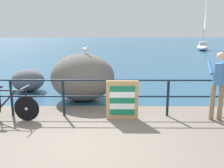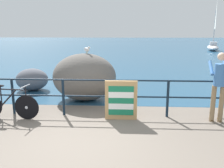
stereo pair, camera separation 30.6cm
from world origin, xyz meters
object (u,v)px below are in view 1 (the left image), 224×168
(breakwater_boulder_left, at_px, (28,80))
(breakwater_boulder_main, at_px, (83,77))
(folded_deckchair_stack, at_px, (122,100))
(sailboat, at_px, (203,45))
(seagull, at_px, (85,49))
(person_at_railing, at_px, (218,83))
(bicycle, at_px, (8,106))

(breakwater_boulder_left, bearing_deg, breakwater_boulder_main, -27.94)
(folded_deckchair_stack, height_order, breakwater_boulder_main, breakwater_boulder_main)
(sailboat, bearing_deg, breakwater_boulder_left, 162.00)
(folded_deckchair_stack, relative_size, seagull, 3.55)
(folded_deckchair_stack, bearing_deg, breakwater_boulder_left, 139.74)
(person_at_railing, height_order, breakwater_boulder_left, person_at_railing)
(bicycle, height_order, breakwater_boulder_left, bicycle)
(bicycle, height_order, breakwater_boulder_main, breakwater_boulder_main)
(breakwater_boulder_main, xyz_separation_m, breakwater_boulder_left, (-2.30, 1.22, -0.35))
(person_at_railing, height_order, folded_deckchair_stack, person_at_railing)
(breakwater_boulder_left, distance_m, seagull, 2.95)
(person_at_railing, xyz_separation_m, breakwater_boulder_left, (-6.01, 3.04, -0.56))
(breakwater_boulder_main, bearing_deg, person_at_railing, -26.09)
(person_at_railing, xyz_separation_m, seagull, (-3.62, 1.88, 0.72))
(folded_deckchair_stack, bearing_deg, seagull, 122.25)
(person_at_railing, bearing_deg, folded_deckchair_stack, 98.66)
(bicycle, relative_size, breakwater_boulder_left, 1.36)
(folded_deckchair_stack, relative_size, breakwater_boulder_left, 0.83)
(seagull, bearing_deg, bicycle, -86.47)
(folded_deckchair_stack, relative_size, sailboat, 0.17)
(folded_deckchair_stack, xyz_separation_m, sailboat, (10.97, 24.27, 0.19))
(folded_deckchair_stack, bearing_deg, sailboat, 65.67)
(bicycle, bearing_deg, folded_deckchair_stack, 7.11)
(breakwater_boulder_main, relative_size, breakwater_boulder_left, 1.70)
(person_at_railing, relative_size, sailboat, 0.29)
(person_at_railing, relative_size, folded_deckchair_stack, 1.71)
(breakwater_boulder_left, relative_size, sailboat, 0.20)
(folded_deckchair_stack, bearing_deg, breakwater_boulder_main, 125.09)
(person_at_railing, distance_m, breakwater_boulder_left, 6.76)
(person_at_railing, bearing_deg, seagull, 71.84)
(person_at_railing, height_order, seagull, seagull)
(breakwater_boulder_main, bearing_deg, seagull, 33.04)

